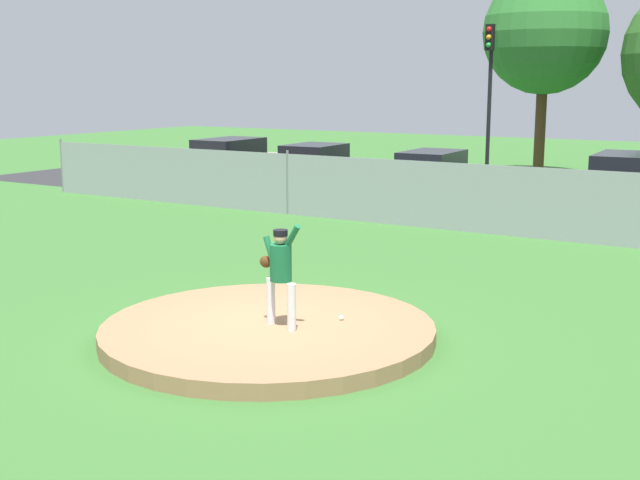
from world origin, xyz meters
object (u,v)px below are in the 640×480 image
Objects in this scene: parked_car_charcoal at (626,187)px; parked_car_slate at (432,176)px; baseball at (341,318)px; traffic_light_near at (489,79)px; pitcher_youth at (280,268)px; parked_car_burgundy at (314,170)px; parked_car_champagne at (229,164)px.

parked_car_slate is (-6.14, 0.48, -0.10)m from parked_car_charcoal.
parked_car_slate is (-4.76, 14.24, 0.49)m from baseball.
traffic_light_near is at bearing 82.79° from parked_car_slate.
parked_car_charcoal is at bearing 84.27° from baseball.
traffic_light_near reaches higher than pitcher_youth.
baseball is 16.47m from parked_car_burgundy.
parked_car_burgundy is 0.90× the size of parked_car_slate.
baseball is 13.84m from parked_car_charcoal.
parked_car_champagne is (-12.36, 13.43, 0.57)m from baseball.
parked_car_charcoal is (13.74, 0.33, 0.02)m from parked_car_champagne.
traffic_light_near is at bearing 29.59° from parked_car_champagne.
baseball is 0.02× the size of parked_car_slate.
traffic_light_near reaches higher than baseball.
baseball is 15.02m from parked_car_slate.
pitcher_youth is 18.45m from parked_car_champagne.
traffic_light_near reaches higher than parked_car_burgundy.
parked_car_charcoal is (1.38, 13.76, 0.59)m from baseball.
parked_car_champagne is 9.77m from traffic_light_near.
parked_car_slate is (4.21, 0.43, -0.02)m from parked_car_burgundy.
parked_car_slate is (7.60, 0.81, -0.08)m from parked_car_champagne.
parked_car_charcoal is 7.70m from traffic_light_near.
pitcher_youth is 0.35× the size of parked_car_slate.
traffic_light_near is (8.08, 4.59, 3.03)m from parked_car_champagne.
parked_car_charcoal reaches higher than parked_car_burgundy.
baseball is at bearing -57.02° from parked_car_burgundy.
baseball is 18.87m from traffic_light_near.
pitcher_youth reaches higher than parked_car_slate.
pitcher_youth is 0.39× the size of parked_car_burgundy.
baseball is at bearing -76.64° from traffic_light_near.
pitcher_youth is at bearing -74.49° from parked_car_slate.
traffic_light_near is at bearing 101.11° from pitcher_youth.
parked_car_slate is at bearing 108.47° from baseball.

